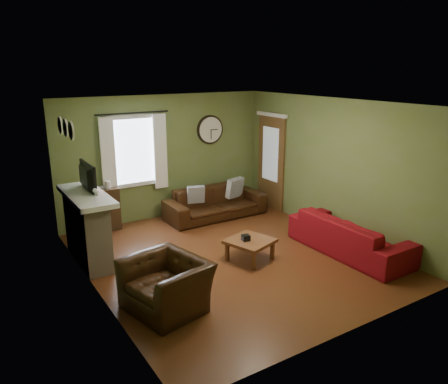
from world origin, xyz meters
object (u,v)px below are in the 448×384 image
bookshelf (101,210)px  coffee_table (250,250)px  armchair (166,285)px  sofa_brown (215,203)px  sofa_red (350,235)px

bookshelf → coffee_table: size_ratio=1.25×
armchair → bookshelf: bearing=164.9°
sofa_brown → sofa_red: size_ratio=0.98×
sofa_red → armchair: (-3.47, 0.03, 0.02)m
sofa_brown → sofa_red: 3.04m
bookshelf → coffee_table: 3.18m
armchair → coffee_table: armchair is taller
sofa_brown → armchair: 3.77m
armchair → coffee_table: 1.95m
bookshelf → sofa_red: (3.34, -3.36, -0.10)m
bookshelf → sofa_red: size_ratio=0.38×
sofa_red → armchair: 3.47m
bookshelf → coffee_table: (1.70, -2.68, -0.24)m
bookshelf → sofa_brown: size_ratio=0.39×
sofa_brown → armchair: bearing=-131.1°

